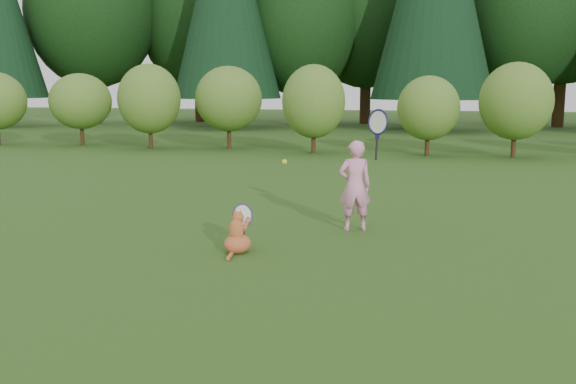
% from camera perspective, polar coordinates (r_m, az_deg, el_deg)
% --- Properties ---
extents(ground, '(100.00, 100.00, 0.00)m').
position_cam_1_polar(ground, '(8.02, -2.73, -5.79)').
color(ground, '#1F4C15').
rests_on(ground, ground).
extents(shrub_row, '(28.00, 3.00, 2.80)m').
position_cam_1_polar(shrub_row, '(20.56, 7.40, 7.36)').
color(shrub_row, '#4D7825').
rests_on(shrub_row, ground).
extents(child, '(0.77, 0.49, 1.99)m').
position_cam_1_polar(child, '(9.41, 6.04, 0.76)').
color(child, pink).
rests_on(child, ground).
extents(cat, '(0.50, 0.82, 0.75)m').
position_cam_1_polar(cat, '(8.20, -4.51, -3.44)').
color(cat, '#B65623').
rests_on(cat, ground).
extents(tennis_ball, '(0.07, 0.07, 0.07)m').
position_cam_1_polar(tennis_ball, '(8.96, -0.31, 2.70)').
color(tennis_ball, '#CADA19').
rests_on(tennis_ball, ground).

